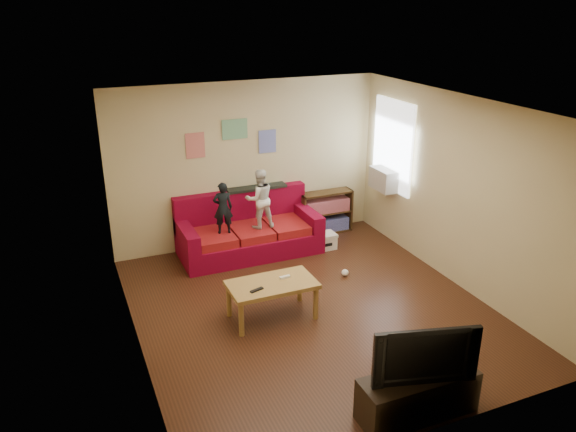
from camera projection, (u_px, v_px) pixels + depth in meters
name	position (u px, v px, depth m)	size (l,w,h in m)	color
room_shell	(313.00, 215.00, 7.02)	(4.52, 5.02, 2.72)	#422112
sofa	(248.00, 232.00, 9.12)	(2.24, 1.03, 0.98)	maroon
child_a	(223.00, 208.00, 8.60)	(0.30, 0.20, 0.82)	black
child_b	(260.00, 199.00, 8.79)	(0.47, 0.36, 0.96)	white
coffee_table	(272.00, 288.00, 7.17)	(1.12, 0.62, 0.50)	#AC813F
remote	(257.00, 290.00, 6.95)	(0.18, 0.05, 0.02)	black
game_controller	(285.00, 277.00, 7.25)	(0.14, 0.04, 0.03)	white
bookshelf	(326.00, 214.00, 9.86)	(0.94, 0.28, 0.75)	#3F2B13
window	(393.00, 146.00, 9.14)	(0.04, 1.08, 1.48)	white
ac_unit	(384.00, 179.00, 9.30)	(0.28, 0.55, 0.35)	#B7B2A3
artwork_left	(195.00, 145.00, 8.70)	(0.30, 0.01, 0.40)	#D87266
artwork_center	(235.00, 129.00, 8.86)	(0.42, 0.01, 0.32)	#72B27F
artwork_right	(267.00, 141.00, 9.16)	(0.30, 0.01, 0.38)	#727FCC
file_box	(324.00, 241.00, 9.28)	(0.38, 0.29, 0.26)	white
tv_stand	(418.00, 395.00, 5.54)	(1.21, 0.40, 0.45)	black
television	(422.00, 351.00, 5.35)	(1.03, 0.14, 0.59)	black
tissue	(345.00, 273.00, 8.39)	(0.11, 0.11, 0.11)	white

